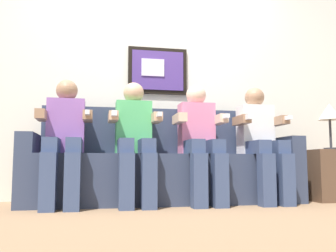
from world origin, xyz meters
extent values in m
plane|color=#8C6B4C|center=(0.00, 0.00, 0.00)|extent=(6.42, 6.42, 0.00)
cube|color=silver|center=(0.00, 0.77, 1.30)|extent=(4.94, 0.05, 2.60)
cube|color=black|center=(0.00, 0.72, 1.35)|extent=(0.63, 0.03, 0.50)
cube|color=#4C337F|center=(0.00, 0.71, 1.35)|extent=(0.55, 0.02, 0.42)
cube|color=silver|center=(-0.06, 0.70, 1.38)|extent=(0.24, 0.02, 0.18)
cube|color=#333D56|center=(0.00, 0.29, 0.23)|extent=(2.26, 0.58, 0.45)
cube|color=#333D56|center=(0.00, 0.51, 0.68)|extent=(2.26, 0.14, 0.45)
cube|color=#333D56|center=(-1.20, 0.29, 0.31)|extent=(0.14, 0.58, 0.62)
cube|color=#333D56|center=(1.20, 0.29, 0.31)|extent=(0.14, 0.58, 0.62)
cube|color=#8C59A5|center=(-0.90, 0.28, 0.69)|extent=(0.32, 0.20, 0.48)
sphere|color=#9E7556|center=(-0.90, 0.28, 1.02)|extent=(0.19, 0.19, 0.19)
cube|color=#38476B|center=(-0.99, 0.08, 0.51)|extent=(0.12, 0.40, 0.12)
cube|color=#38476B|center=(-0.81, 0.08, 0.51)|extent=(0.12, 0.40, 0.12)
cube|color=#38476B|center=(-0.99, -0.12, 0.23)|extent=(0.12, 0.12, 0.45)
cube|color=#38476B|center=(-0.81, -0.12, 0.23)|extent=(0.12, 0.12, 0.45)
cube|color=#9E7556|center=(-1.09, 0.16, 0.77)|extent=(0.08, 0.28, 0.08)
cube|color=#9E7556|center=(-0.71, 0.16, 0.77)|extent=(0.08, 0.28, 0.08)
cube|color=white|center=(-0.71, 0.00, 0.78)|extent=(0.04, 0.13, 0.04)
cube|color=#4CB266|center=(-0.30, 0.28, 0.69)|extent=(0.32, 0.20, 0.48)
sphere|color=tan|center=(-0.30, 0.28, 1.02)|extent=(0.19, 0.19, 0.19)
cube|color=#38476B|center=(-0.39, 0.08, 0.51)|extent=(0.12, 0.40, 0.12)
cube|color=#38476B|center=(-0.21, 0.08, 0.51)|extent=(0.12, 0.40, 0.12)
cube|color=#38476B|center=(-0.39, -0.12, 0.23)|extent=(0.12, 0.12, 0.45)
cube|color=#38476B|center=(-0.21, -0.12, 0.23)|extent=(0.12, 0.12, 0.45)
cube|color=tan|center=(-0.49, 0.16, 0.77)|extent=(0.08, 0.28, 0.08)
cube|color=tan|center=(-0.11, 0.16, 0.77)|extent=(0.08, 0.28, 0.08)
cube|color=white|center=(-0.11, 0.00, 0.78)|extent=(0.04, 0.13, 0.04)
cube|color=white|center=(-0.49, 0.00, 0.78)|extent=(0.04, 0.10, 0.04)
cube|color=pink|center=(0.30, 0.28, 0.69)|extent=(0.32, 0.20, 0.48)
sphere|color=beige|center=(0.30, 0.28, 1.02)|extent=(0.19, 0.19, 0.19)
cube|color=#38476B|center=(0.21, 0.08, 0.51)|extent=(0.12, 0.40, 0.12)
cube|color=#38476B|center=(0.39, 0.08, 0.51)|extent=(0.12, 0.40, 0.12)
cube|color=#38476B|center=(0.21, -0.12, 0.23)|extent=(0.12, 0.12, 0.45)
cube|color=#38476B|center=(0.39, -0.12, 0.23)|extent=(0.12, 0.12, 0.45)
cube|color=beige|center=(0.11, 0.16, 0.77)|extent=(0.08, 0.28, 0.08)
cube|color=beige|center=(0.49, 0.16, 0.77)|extent=(0.08, 0.28, 0.08)
cube|color=white|center=(0.49, 0.00, 0.78)|extent=(0.04, 0.13, 0.04)
cube|color=white|center=(0.90, 0.28, 0.69)|extent=(0.32, 0.20, 0.48)
sphere|color=#9E7556|center=(0.90, 0.28, 1.02)|extent=(0.19, 0.19, 0.19)
cube|color=#38476B|center=(0.81, 0.08, 0.51)|extent=(0.12, 0.40, 0.12)
cube|color=#38476B|center=(0.99, 0.08, 0.51)|extent=(0.12, 0.40, 0.12)
cube|color=#38476B|center=(0.81, -0.12, 0.23)|extent=(0.12, 0.12, 0.45)
cube|color=#38476B|center=(0.99, -0.12, 0.23)|extent=(0.12, 0.12, 0.45)
cube|color=#9E7556|center=(0.71, 0.16, 0.77)|extent=(0.08, 0.28, 0.08)
cube|color=#9E7556|center=(1.09, 0.16, 0.77)|extent=(0.08, 0.28, 0.08)
cube|color=white|center=(1.09, 0.00, 0.78)|extent=(0.04, 0.13, 0.04)
cube|color=white|center=(0.71, 0.00, 0.78)|extent=(0.04, 0.10, 0.04)
cube|color=brown|center=(1.62, 0.22, 0.25)|extent=(0.40, 0.40, 0.50)
cylinder|color=#333338|center=(1.65, 0.19, 0.51)|extent=(0.14, 0.14, 0.02)
cylinder|color=#333338|center=(1.65, 0.19, 0.66)|extent=(0.02, 0.02, 0.28)
cone|color=silver|center=(1.65, 0.19, 0.88)|extent=(0.22, 0.22, 0.16)
camera|label=1|loc=(-0.63, -3.09, 0.36)|focal=39.55mm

